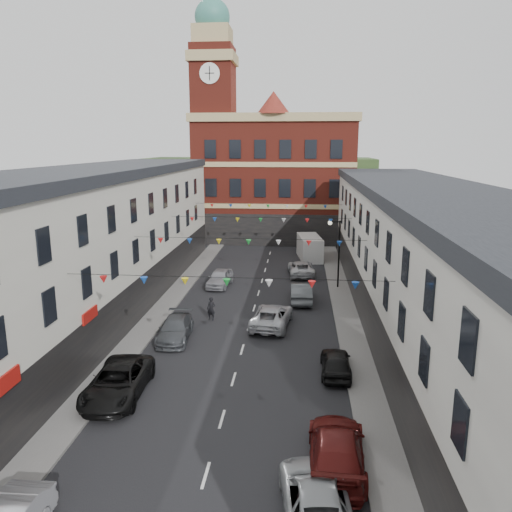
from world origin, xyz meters
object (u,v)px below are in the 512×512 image
(car_right_c, at_px, (336,449))
(car_right_f, at_px, (301,268))
(car_left_e, at_px, (220,278))
(car_right_d, at_px, (336,363))
(street_lamp, at_px, (336,245))
(car_left_d, at_px, (175,329))
(moving_car, at_px, (272,316))
(car_right_e, at_px, (301,292))
(white_van, at_px, (310,248))
(car_right_b, at_px, (316,499))
(pedestrian, at_px, (211,309))
(car_left_c, at_px, (118,382))

(car_right_c, relative_size, car_right_f, 1.07)
(car_left_e, distance_m, car_right_d, 19.04)
(street_lamp, relative_size, car_left_d, 1.26)
(car_left_d, xyz_separation_m, moving_car, (6.07, 2.93, 0.04))
(car_right_d, distance_m, car_right_e, 13.06)
(white_van, bearing_deg, street_lamp, -87.52)
(car_right_b, xyz_separation_m, moving_car, (-2.55, 18.07, 0.02))
(street_lamp, distance_m, car_left_d, 17.13)
(car_right_c, xyz_separation_m, moving_car, (-3.41, 15.31, -0.06))
(car_right_c, bearing_deg, pedestrian, -61.29)
(car_right_c, bearing_deg, car_right_f, -84.39)
(car_left_e, relative_size, car_right_d, 1.11)
(car_right_b, xyz_separation_m, car_right_c, (0.86, 2.76, 0.08))
(car_right_b, xyz_separation_m, pedestrian, (-6.94, 18.89, 0.14))
(car_left_d, xyz_separation_m, white_van, (9.01, 24.25, 0.56))
(car_left_d, distance_m, car_right_f, 18.80)
(car_left_d, height_order, car_right_c, car_right_c)
(street_lamp, height_order, car_left_c, street_lamp)
(car_left_e, distance_m, car_right_c, 26.33)
(moving_car, bearing_deg, car_right_b, 104.76)
(car_left_e, height_order, car_right_e, car_right_e)
(car_left_c, bearing_deg, moving_car, 54.11)
(car_left_d, xyz_separation_m, car_right_d, (10.00, -4.21, -0.01))
(car_left_d, relative_size, car_left_e, 1.07)
(car_left_c, distance_m, white_van, 33.41)
(car_left_e, xyz_separation_m, car_right_b, (7.72, -27.65, -0.05))
(moving_car, bearing_deg, car_right_c, 109.26)
(street_lamp, height_order, car_left_d, street_lamp)
(street_lamp, bearing_deg, car_right_c, -93.61)
(car_left_d, xyz_separation_m, car_right_c, (9.47, -12.38, 0.10))
(street_lamp, xyz_separation_m, car_right_e, (-2.95, -3.97, -3.12))
(car_left_c, distance_m, car_left_d, 7.69)
(car_right_c, xyz_separation_m, white_van, (-0.46, 36.62, 0.47))
(car_right_c, height_order, car_right_e, car_right_c)
(street_lamp, height_order, moving_car, street_lamp)
(car_left_e, bearing_deg, car_right_d, -56.50)
(car_right_e, bearing_deg, moving_car, 69.09)
(car_left_c, height_order, car_right_f, car_left_c)
(street_lamp, distance_m, car_right_d, 17.23)
(car_left_d, relative_size, car_right_c, 0.88)
(car_right_c, relative_size, pedestrian, 3.20)
(street_lamp, xyz_separation_m, pedestrian, (-9.37, -8.93, -3.06))
(car_left_d, relative_size, white_van, 0.84)
(car_right_d, bearing_deg, car_left_e, -60.59)
(car_left_e, height_order, car_right_d, car_left_e)
(car_left_d, relative_size, car_right_b, 0.93)
(car_left_d, height_order, car_right_d, car_left_d)
(moving_car, bearing_deg, car_left_d, 32.52)
(car_left_c, bearing_deg, car_left_d, 80.44)
(car_right_c, height_order, pedestrian, pedestrian)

